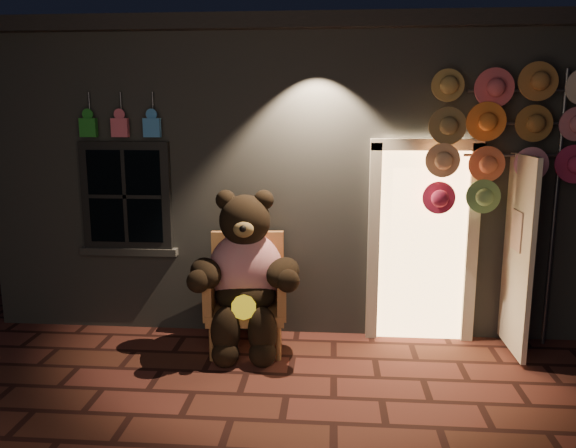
# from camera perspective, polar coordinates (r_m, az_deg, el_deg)

# --- Properties ---
(ground) EXTENTS (60.00, 60.00, 0.00)m
(ground) POSITION_cam_1_polar(r_m,az_deg,el_deg) (5.17, -0.18, -17.07)
(ground) COLOR #5A2822
(ground) RESTS_ON ground
(shop_building) EXTENTS (7.30, 5.95, 3.51)m
(shop_building) POSITION_cam_1_polar(r_m,az_deg,el_deg) (8.57, 2.06, 6.33)
(shop_building) COLOR slate
(shop_building) RESTS_ON ground
(wicker_armchair) EXTENTS (0.89, 0.81, 1.19)m
(wicker_armchair) POSITION_cam_1_polar(r_m,az_deg,el_deg) (6.01, -4.19, -6.82)
(wicker_armchair) COLOR #B28145
(wicker_armchair) RESTS_ON ground
(teddy_bear) EXTENTS (1.23, 1.00, 1.70)m
(teddy_bear) POSITION_cam_1_polar(r_m,az_deg,el_deg) (5.79, -4.36, -5.06)
(teddy_bear) COLOR #AF1229
(teddy_bear) RESTS_ON ground
(hat_rack) EXTENTS (1.68, 0.22, 2.91)m
(hat_rack) POSITION_cam_1_polar(r_m,az_deg,el_deg) (6.07, 21.27, 8.32)
(hat_rack) COLOR #59595E
(hat_rack) RESTS_ON ground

